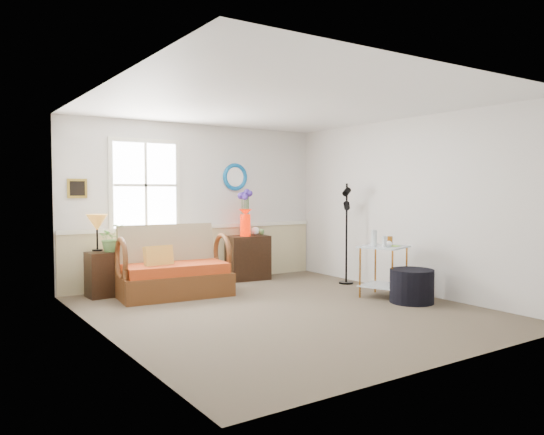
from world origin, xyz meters
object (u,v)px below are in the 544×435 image
side_table (383,271)px  floor_lamp (346,234)px  cabinet (247,258)px  lamp_stand (101,275)px  ottoman (412,286)px  loveseat (174,261)px

side_table → floor_lamp: (0.29, 1.11, 0.45)m
cabinet → side_table: bearing=-64.2°
lamp_stand → cabinet: (2.51, 0.12, 0.05)m
cabinet → ottoman: bearing=-66.5°
floor_lamp → ottoman: size_ratio=2.77×
loveseat → cabinet: loveseat is taller
loveseat → ottoman: (2.50, -2.22, -0.28)m
cabinet → side_table: size_ratio=1.02×
cabinet → ottoman: size_ratio=1.27×
side_table → ottoman: 0.51m
lamp_stand → side_table: side_table is taller
loveseat → side_table: (2.46, -1.73, -0.14)m
floor_lamp → ottoman: (-0.24, -1.60, -0.59)m
loveseat → ottoman: loveseat is taller
loveseat → floor_lamp: 2.83m
loveseat → floor_lamp: (2.74, -0.62, 0.31)m
lamp_stand → floor_lamp: size_ratio=0.39×
side_table → floor_lamp: bearing=75.4°
lamp_stand → ottoman: (3.40, -2.72, -0.09)m
loveseat → floor_lamp: floor_lamp is taller
side_table → ottoman: (0.05, -0.48, -0.14)m
floor_lamp → cabinet: bearing=116.5°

